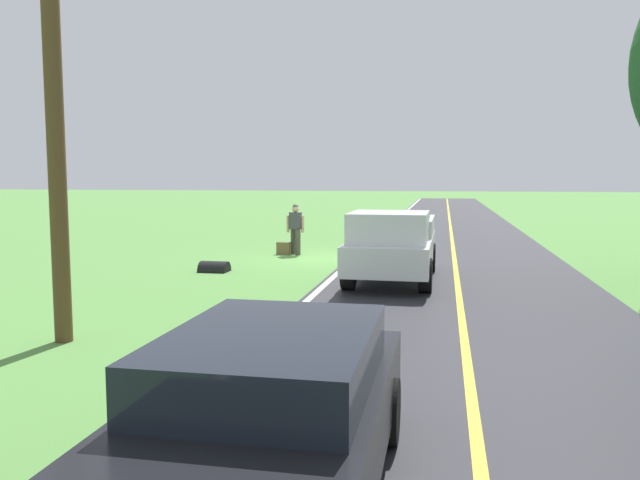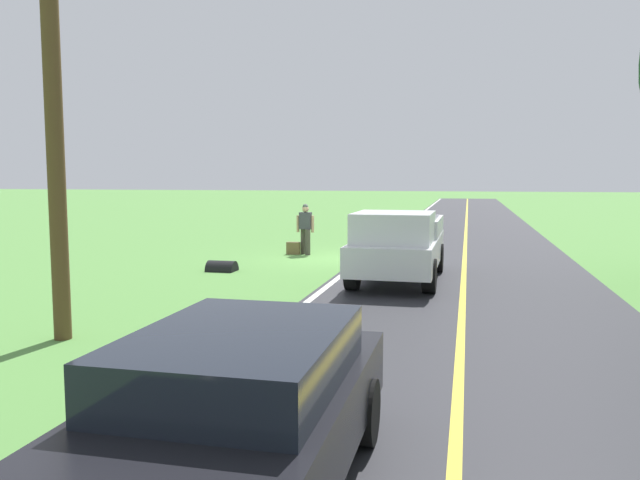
% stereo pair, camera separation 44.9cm
% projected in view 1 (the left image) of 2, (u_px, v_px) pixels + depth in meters
% --- Properties ---
extents(ground_plane, '(200.00, 200.00, 0.00)m').
position_uv_depth(ground_plane, '(325.00, 258.00, 20.53)').
color(ground_plane, '#568E42').
extents(road_surface, '(6.82, 120.00, 0.00)m').
position_uv_depth(road_surface, '(455.00, 262.00, 19.72)').
color(road_surface, '#28282D').
rests_on(road_surface, ground).
extents(lane_edge_line, '(0.16, 117.60, 0.00)m').
position_uv_depth(lane_edge_line, '(354.00, 259.00, 20.35)').
color(lane_edge_line, silver).
rests_on(lane_edge_line, ground).
extents(lane_centre_line, '(0.14, 117.60, 0.00)m').
position_uv_depth(lane_centre_line, '(455.00, 261.00, 19.72)').
color(lane_centre_line, gold).
rests_on(lane_centre_line, ground).
extents(hitchhiker_walking, '(0.62, 0.51, 1.75)m').
position_uv_depth(hitchhiker_walking, '(296.00, 226.00, 21.45)').
color(hitchhiker_walking, '#4C473D').
rests_on(hitchhiker_walking, ground).
extents(suitcase_carried, '(0.46, 0.20, 0.43)m').
position_uv_depth(suitcase_carried, '(283.00, 248.00, 21.53)').
color(suitcase_carried, brown).
rests_on(suitcase_carried, ground).
extents(pickup_truck_passing, '(2.13, 5.42, 1.82)m').
position_uv_depth(pickup_truck_passing, '(392.00, 244.00, 15.94)').
color(pickup_truck_passing, silver).
rests_on(pickup_truck_passing, ground).
extents(sedan_ahead_same_lane, '(1.94, 4.40, 1.41)m').
position_uv_depth(sedan_ahead_same_lane, '(268.00, 414.00, 5.04)').
color(sedan_ahead_same_lane, black).
rests_on(sedan_ahead_same_lane, ground).
extents(utility_pole_roadside, '(0.28, 0.28, 7.42)m').
position_uv_depth(utility_pole_roadside, '(55.00, 110.00, 9.78)').
color(utility_pole_roadside, brown).
rests_on(utility_pole_roadside, ground).
extents(drainage_culvert, '(0.80, 0.60, 0.60)m').
position_uv_depth(drainage_culvert, '(214.00, 272.00, 17.62)').
color(drainage_culvert, black).
rests_on(drainage_culvert, ground).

